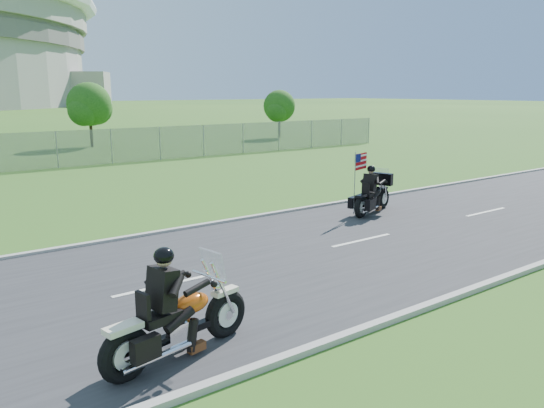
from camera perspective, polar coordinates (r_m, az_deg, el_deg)
ground at (r=12.59m, az=-3.36°, el=-7.05°), size 420.00×420.00×0.00m
road at (r=12.59m, az=-3.37°, el=-6.96°), size 120.00×8.00×0.04m
curb_north at (r=16.00m, az=-11.23°, el=-2.90°), size 120.00×0.18×0.12m
curb_south at (r=9.65m, az=10.06°, el=-13.08°), size 120.00×0.18×0.12m
tree_fence_near at (r=41.98m, az=-19.01°, el=9.88°), size 3.52×3.28×4.75m
tree_fence_far at (r=47.53m, az=0.81°, el=10.31°), size 3.08×2.87×4.20m
motorcycle_lead at (r=8.54m, az=-10.22°, el=-12.57°), size 2.78×1.04×1.88m
motorcycle_follow at (r=18.36m, az=10.75°, el=0.74°), size 2.45×1.21×2.11m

